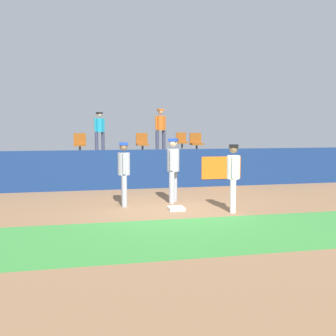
{
  "coord_description": "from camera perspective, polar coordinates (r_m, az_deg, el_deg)",
  "views": [
    {
      "loc": [
        -2.11,
        -9.85,
        2.1
      ],
      "look_at": [
        0.22,
        0.92,
        1.0
      ],
      "focal_mm": 42.03,
      "sensor_mm": 36.0,
      "label": 1
    }
  ],
  "objects": [
    {
      "name": "seat_back_right",
      "position": [
        17.47,
        2.0,
        3.96
      ],
      "size": [
        0.45,
        0.44,
        0.84
      ],
      "color": "#4C4C51",
      "rests_on": "bleacher_platform"
    },
    {
      "name": "first_base",
      "position": [
        10.25,
        1.19,
        -5.89
      ],
      "size": [
        0.4,
        0.4,
        0.08
      ],
      "primitive_type": "cube",
      "color": "white",
      "rests_on": "ground_plane"
    },
    {
      "name": "seat_front_left",
      "position": [
        15.13,
        -12.66,
        3.56
      ],
      "size": [
        0.46,
        0.44,
        0.84
      ],
      "color": "#4C4C51",
      "rests_on": "bleacher_platform"
    },
    {
      "name": "spectator_capped",
      "position": [
        18.0,
        -1.09,
        6.01
      ],
      "size": [
        0.51,
        0.45,
        1.9
      ],
      "rotation": [
        0.0,
        0.0,
        3.43
      ],
      "color": "#33384C",
      "rests_on": "bleacher_platform"
    },
    {
      "name": "grass_foreground_strip",
      "position": [
        7.93,
        3.72,
        -9.63
      ],
      "size": [
        18.0,
        2.8,
        0.01
      ],
      "primitive_type": "cube",
      "color": "#388438",
      "rests_on": "ground_plane"
    },
    {
      "name": "player_coach_visitor",
      "position": [
        10.73,
        -6.42,
        -0.19
      ],
      "size": [
        0.35,
        0.49,
        1.74
      ],
      "rotation": [
        0.0,
        0.0,
        -1.64
      ],
      "color": "#9EA3AD",
      "rests_on": "ground_plane"
    },
    {
      "name": "player_runner_visitor",
      "position": [
        11.17,
        0.75,
        0.36
      ],
      "size": [
        0.47,
        0.47,
        1.83
      ],
      "rotation": [
        0.0,
        0.0,
        -2.05
      ],
      "color": "#9EA3AD",
      "rests_on": "ground_plane"
    },
    {
      "name": "bleacher_platform",
      "position": [
        16.46,
        -4.8,
        0.27
      ],
      "size": [
        18.0,
        4.8,
        1.1
      ],
      "primitive_type": "cube",
      "color": "#59595E",
      "rests_on": "ground_plane"
    },
    {
      "name": "player_fielder_home",
      "position": [
        10.07,
        9.47,
        -0.72
      ],
      "size": [
        0.46,
        0.49,
        1.71
      ],
      "rotation": [
        0.0,
        0.0,
        -1.93
      ],
      "color": "white",
      "rests_on": "ground_plane"
    },
    {
      "name": "field_wall",
      "position": [
        13.92,
        -3.37,
        -0.15
      ],
      "size": [
        18.0,
        0.26,
        1.37
      ],
      "color": "navy",
      "rests_on": "ground_plane"
    },
    {
      "name": "ground_plane",
      "position": [
        10.29,
        -0.12,
        -6.07
      ],
      "size": [
        60.0,
        60.0,
        0.0
      ],
      "primitive_type": "plane",
      "color": "#846042"
    },
    {
      "name": "seat_front_right",
      "position": [
        15.77,
        4.11,
        3.77
      ],
      "size": [
        0.47,
        0.44,
        0.84
      ],
      "color": "#4C4C51",
      "rests_on": "bleacher_platform"
    },
    {
      "name": "seat_front_center",
      "position": [
        15.3,
        -3.76,
        3.71
      ],
      "size": [
        0.45,
        0.44,
        0.84
      ],
      "color": "#4C4C51",
      "rests_on": "bleacher_platform"
    },
    {
      "name": "spectator_hooded",
      "position": [
        18.02,
        -9.89,
        5.65
      ],
      "size": [
        0.47,
        0.43,
        1.75
      ],
      "rotation": [
        0.0,
        0.0,
        3.49
      ],
      "color": "#33384C",
      "rests_on": "bleacher_platform"
    }
  ]
}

